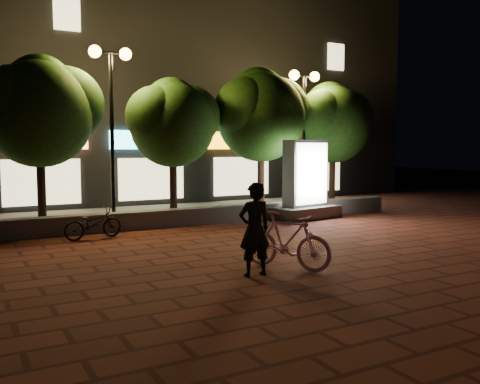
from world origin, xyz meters
TOP-DOWN VIEW (x-y plane):
  - ground at (0.00, 0.00)m, footprint 80.00×80.00m
  - retaining_wall at (0.00, 4.00)m, footprint 16.00×0.45m
  - sidewalk at (0.00, 6.50)m, footprint 16.00×5.00m
  - building_block at (-0.01, 12.99)m, footprint 28.00×8.12m
  - tree_left at (-3.45, 5.46)m, footprint 3.60×3.00m
  - tree_mid at (0.55, 5.46)m, footprint 3.24×2.70m
  - tree_right at (3.86, 5.46)m, footprint 3.72×3.10m
  - tree_far_right at (7.05, 5.46)m, footprint 3.48×2.90m
  - street_lamp_left at (-1.50, 5.20)m, footprint 1.26×0.36m
  - street_lamp_right at (5.50, 5.20)m, footprint 1.26×0.36m
  - ad_kiosk at (4.34, 3.50)m, footprint 2.54×1.61m
  - scooter_pink at (-0.14, -2.02)m, footprint 1.35×1.83m
  - rider at (-0.94, -2.19)m, footprint 0.63×0.43m
  - scooter_parked at (-2.62, 3.00)m, footprint 1.60×0.82m

SIDE VIEW (x-z plane):
  - ground at x=0.00m, z-range 0.00..0.00m
  - sidewalk at x=0.00m, z-range 0.00..0.08m
  - retaining_wall at x=0.00m, z-range 0.00..0.50m
  - scooter_parked at x=-2.62m, z-range 0.00..0.80m
  - scooter_pink at x=-0.14m, z-range 0.00..1.09m
  - rider at x=-0.94m, z-range 0.00..1.70m
  - ad_kiosk at x=4.34m, z-range -0.25..2.31m
  - tree_mid at x=0.55m, z-range 0.97..5.47m
  - tree_far_right at x=7.05m, z-range 0.99..5.75m
  - tree_left at x=-3.45m, z-range 1.00..5.89m
  - tree_right at x=3.86m, z-range 1.03..6.10m
  - street_lamp_right at x=5.50m, z-range 1.40..6.38m
  - street_lamp_left at x=-1.50m, z-range 1.44..6.62m
  - building_block at x=-0.01m, z-range -0.65..10.65m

